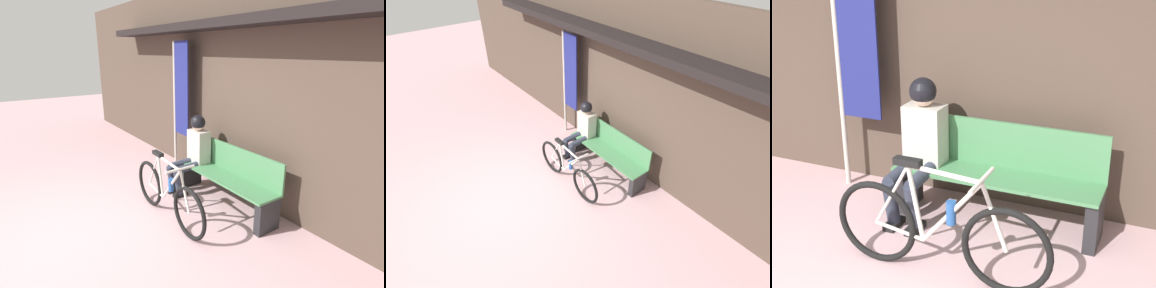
% 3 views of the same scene
% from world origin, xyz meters
% --- Properties ---
extents(ground_plane, '(24.00, 24.00, 0.00)m').
position_xyz_m(ground_plane, '(0.00, 0.00, 0.00)').
color(ground_plane, '#C69EA3').
extents(storefront_wall, '(12.00, 0.56, 3.20)m').
position_xyz_m(storefront_wall, '(0.00, 2.36, 1.66)').
color(storefront_wall, '#4C3D33').
rests_on(storefront_wall, ground_plane).
extents(park_bench_near, '(1.75, 0.42, 0.85)m').
position_xyz_m(park_bench_near, '(0.41, 1.95, 0.41)').
color(park_bench_near, '#477F51').
rests_on(park_bench_near, ground_plane).
extents(bicycle, '(1.66, 0.40, 0.88)m').
position_xyz_m(bicycle, '(0.30, 1.03, 0.36)').
color(bicycle, black).
rests_on(bicycle, ground_plane).
extents(person_seated, '(0.34, 0.64, 1.21)m').
position_xyz_m(person_seated, '(-0.25, 1.83, 0.69)').
color(person_seated, '#2D3342').
rests_on(person_seated, ground_plane).
extents(banner_pole, '(0.45, 0.05, 2.30)m').
position_xyz_m(banner_pole, '(-1.05, 2.08, 1.40)').
color(banner_pole, '#B7B2A8').
rests_on(banner_pole, ground_plane).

